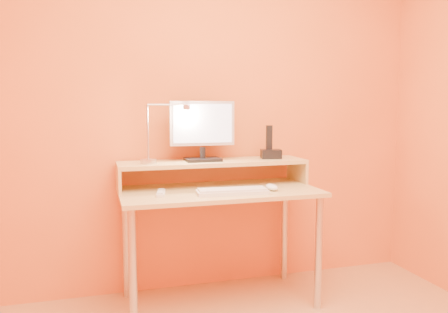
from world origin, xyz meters
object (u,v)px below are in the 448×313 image
object	(u,v)px
remote_control	(161,193)
monitor_panel	(202,123)
mouse	(272,187)
lamp_base	(148,161)
phone_dock	(271,154)
keyboard	(232,192)

from	to	relation	value
remote_control	monitor_panel	bearing A→B (deg)	48.04
remote_control	mouse	bearing A→B (deg)	6.79
lamp_base	phone_dock	size ratio (longest dim) A/B	0.77
monitor_panel	phone_dock	size ratio (longest dim) A/B	3.15
monitor_panel	remote_control	size ratio (longest dim) A/B	2.53
monitor_panel	phone_dock	distance (m)	0.51
phone_dock	remote_control	xyz separation A→B (m)	(-0.77, -0.21, -0.18)
lamp_base	remote_control	bearing A→B (deg)	-75.31
monitor_panel	phone_dock	xyz separation A→B (m)	(0.47, -0.01, -0.21)
monitor_panel	keyboard	size ratio (longest dim) A/B	0.99
phone_dock	keyboard	world-z (taller)	phone_dock
keyboard	remote_control	world-z (taller)	keyboard
lamp_base	phone_dock	distance (m)	0.81
keyboard	mouse	size ratio (longest dim) A/B	3.67
lamp_base	remote_control	xyz separation A→B (m)	(0.05, -0.18, -0.16)
mouse	keyboard	bearing A→B (deg)	-174.91
keyboard	remote_control	xyz separation A→B (m)	(-0.40, 0.09, -0.00)
lamp_base	keyboard	xyz separation A→B (m)	(0.45, -0.27, -0.16)
lamp_base	remote_control	size ratio (longest dim) A/B	0.62
lamp_base	phone_dock	world-z (taller)	phone_dock
mouse	remote_control	world-z (taller)	mouse
monitor_panel	phone_dock	bearing A→B (deg)	2.02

